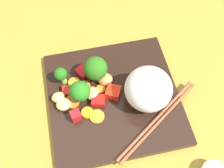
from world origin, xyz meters
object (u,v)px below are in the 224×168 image
at_px(rice_mound, 148,89).
at_px(carrot_slice_2, 84,87).
at_px(square_plate, 114,98).
at_px(broccoli_floret_2, 96,69).
at_px(chopstick_pair, 158,120).

relative_size(rice_mound, carrot_slice_2, 3.52).
bearing_deg(square_plate, carrot_slice_2, -31.87).
xyz_separation_m(broccoli_floret_2, carrot_slice_2, (0.03, 0.02, -0.04)).
height_order(rice_mound, carrot_slice_2, rice_mound).
relative_size(square_plate, carrot_slice_2, 10.01).
xyz_separation_m(broccoli_floret_2, chopstick_pair, (-0.10, 0.13, -0.04)).
bearing_deg(chopstick_pair, carrot_slice_2, 106.03).
bearing_deg(chopstick_pair, rice_mound, 65.09).
distance_m(square_plate, rice_mound, 0.09).
height_order(square_plate, broccoli_floret_2, broccoli_floret_2).
xyz_separation_m(square_plate, broccoli_floret_2, (0.03, -0.05, 0.05)).
height_order(broccoli_floret_2, chopstick_pair, broccoli_floret_2).
bearing_deg(rice_mound, chopstick_pair, 98.75).
distance_m(rice_mound, chopstick_pair, 0.07).
bearing_deg(carrot_slice_2, square_plate, 148.13).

